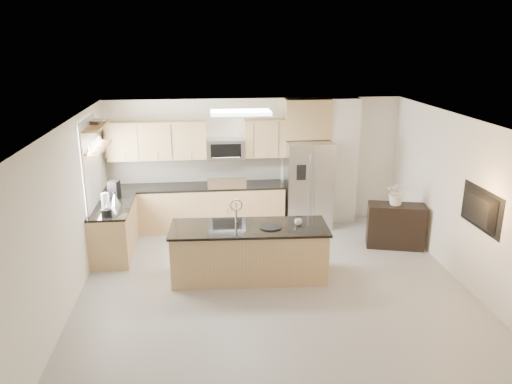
{
  "coord_description": "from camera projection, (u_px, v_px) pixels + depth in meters",
  "views": [
    {
      "loc": [
        -1.04,
        -6.72,
        3.76
      ],
      "look_at": [
        -0.17,
        1.3,
        1.25
      ],
      "focal_mm": 35.0,
      "sensor_mm": 36.0,
      "label": 1
    }
  ],
  "objects": [
    {
      "name": "coffee_maker",
      "position": [
        114.0,
        190.0,
        9.17
      ],
      "size": [
        0.22,
        0.24,
        0.32
      ],
      "color": "black",
      "rests_on": "left_counter"
    },
    {
      "name": "back_counter",
      "position": [
        196.0,
        207.0,
        10.12
      ],
      "size": [
        3.55,
        0.66,
        1.44
      ],
      "color": "tan",
      "rests_on": "floor"
    },
    {
      "name": "refrigerator",
      "position": [
        308.0,
        184.0,
        10.17
      ],
      "size": [
        0.92,
        0.78,
        1.78
      ],
      "color": "#AFAFB1",
      "rests_on": "floor"
    },
    {
      "name": "wall_front",
      "position": [
        336.0,
        348.0,
        4.13
      ],
      "size": [
        6.0,
        0.02,
        2.6
      ],
      "primitive_type": "cube",
      "color": "white",
      "rests_on": "floor"
    },
    {
      "name": "shelf_lower",
      "position": [
        98.0,
        147.0,
        8.58
      ],
      "size": [
        0.3,
        1.2,
        0.04
      ],
      "primitive_type": "cube",
      "color": "olive",
      "rests_on": "wall_left"
    },
    {
      "name": "left_counter",
      "position": [
        114.0,
        230.0,
        8.94
      ],
      "size": [
        0.66,
        1.5,
        0.92
      ],
      "color": "tan",
      "rests_on": "floor"
    },
    {
      "name": "platter",
      "position": [
        271.0,
        227.0,
        7.91
      ],
      "size": [
        0.46,
        0.46,
        0.02
      ],
      "primitive_type": "cylinder",
      "rotation": [
        0.0,
        0.0,
        0.39
      ],
      "color": "black",
      "rests_on": "island"
    },
    {
      "name": "television",
      "position": [
        476.0,
        209.0,
        7.31
      ],
      "size": [
        0.14,
        1.08,
        0.62
      ],
      "primitive_type": "imported",
      "rotation": [
        0.0,
        0.0,
        1.57
      ],
      "color": "black",
      "rests_on": "wall_right"
    },
    {
      "name": "cup",
      "position": [
        298.0,
        222.0,
        8.01
      ],
      "size": [
        0.14,
        0.14,
        0.09
      ],
      "primitive_type": "imported",
      "rotation": [
        0.0,
        0.0,
        0.19
      ],
      "color": "white",
      "rests_on": "island"
    },
    {
      "name": "wall_left",
      "position": [
        64.0,
        223.0,
        6.91
      ],
      "size": [
        0.02,
        6.5,
        2.6
      ],
      "primitive_type": "cube",
      "color": "white",
      "rests_on": "floor"
    },
    {
      "name": "blender",
      "position": [
        106.0,
        206.0,
        8.24
      ],
      "size": [
        0.17,
        0.17,
        0.4
      ],
      "color": "black",
      "rests_on": "left_counter"
    },
    {
      "name": "window",
      "position": [
        91.0,
        166.0,
        8.56
      ],
      "size": [
        0.04,
        1.15,
        1.65
      ],
      "color": "white",
      "rests_on": "wall_left"
    },
    {
      "name": "flower_vase",
      "position": [
        398.0,
        187.0,
        9.04
      ],
      "size": [
        0.76,
        0.7,
        0.7
      ],
      "primitive_type": "imported",
      "rotation": [
        0.0,
        0.0,
        -0.28
      ],
      "color": "white",
      "rests_on": "credenza"
    },
    {
      "name": "floor",
      "position": [
        277.0,
        295.0,
        7.6
      ],
      "size": [
        6.5,
        6.5,
        0.0
      ],
      "primitive_type": "plane",
      "color": "#9A9793",
      "rests_on": "ground"
    },
    {
      "name": "wall_back",
      "position": [
        254.0,
        162.0,
        10.3
      ],
      "size": [
        6.0,
        0.02,
        2.6
      ],
      "primitive_type": "cube",
      "color": "white",
      "rests_on": "floor"
    },
    {
      "name": "range",
      "position": [
        227.0,
        206.0,
        10.17
      ],
      "size": [
        0.76,
        0.64,
        1.14
      ],
      "color": "black",
      "rests_on": "floor"
    },
    {
      "name": "ceiling_fixture",
      "position": [
        241.0,
        113.0,
        8.32
      ],
      "size": [
        1.0,
        0.5,
        0.06
      ],
      "primitive_type": "cube",
      "color": "white",
      "rests_on": "ceiling"
    },
    {
      "name": "ceiling",
      "position": [
        279.0,
        126.0,
        6.83
      ],
      "size": [
        6.0,
        6.5,
        0.02
      ],
      "primitive_type": "cube",
      "color": "white",
      "rests_on": "wall_back"
    },
    {
      "name": "kettle",
      "position": [
        115.0,
        199.0,
        8.82
      ],
      "size": [
        0.19,
        0.19,
        0.24
      ],
      "color": "#AFAFB1",
      "rests_on": "left_counter"
    },
    {
      "name": "island",
      "position": [
        249.0,
        252.0,
        8.08
      ],
      "size": [
        2.56,
        1.04,
        1.3
      ],
      "rotation": [
        0.0,
        0.0,
        -0.05
      ],
      "color": "tan",
      "rests_on": "floor"
    },
    {
      "name": "bowl",
      "position": [
        96.0,
        121.0,
        8.56
      ],
      "size": [
        0.47,
        0.47,
        0.09
      ],
      "primitive_type": "imported",
      "rotation": [
        0.0,
        0.0,
        -0.28
      ],
      "color": "#AFAFB1",
      "rests_on": "shelf_upper"
    },
    {
      "name": "shelf_upper",
      "position": [
        96.0,
        126.0,
        8.47
      ],
      "size": [
        0.3,
        1.2,
        0.04
      ],
      "primitive_type": "cube",
      "color": "olive",
      "rests_on": "wall_left"
    },
    {
      "name": "partition_column",
      "position": [
        342.0,
        161.0,
        10.34
      ],
      "size": [
        0.6,
        0.3,
        2.6
      ],
      "primitive_type": "cube",
      "color": "white",
      "rests_on": "floor"
    },
    {
      "name": "credenza",
      "position": [
        396.0,
        226.0,
        9.26
      ],
      "size": [
        1.11,
        0.68,
        0.82
      ],
      "primitive_type": "cube",
      "rotation": [
        0.0,
        0.0,
        -0.26
      ],
      "color": "black",
      "rests_on": "floor"
    },
    {
      "name": "microwave",
      "position": [
        225.0,
        149.0,
        9.95
      ],
      "size": [
        0.76,
        0.4,
        0.4
      ],
      "color": "#AFAFB1",
      "rests_on": "upper_cabinets"
    },
    {
      "name": "upper_cabinets",
      "position": [
        190.0,
        140.0,
        9.85
      ],
      "size": [
        3.5,
        0.33,
        0.75
      ],
      "color": "tan",
      "rests_on": "wall_back"
    },
    {
      "name": "wall_right",
      "position": [
        474.0,
        208.0,
        7.52
      ],
      "size": [
        0.02,
        6.5,
        2.6
      ],
      "primitive_type": "cube",
      "color": "white",
      "rests_on": "floor"
    }
  ]
}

